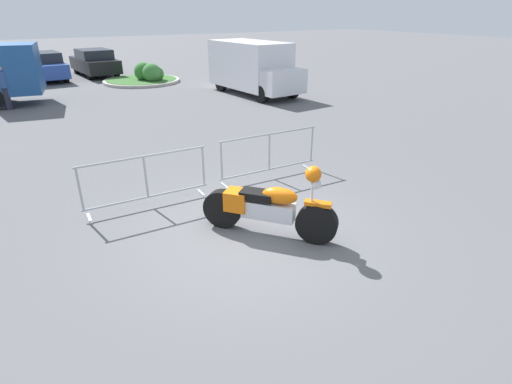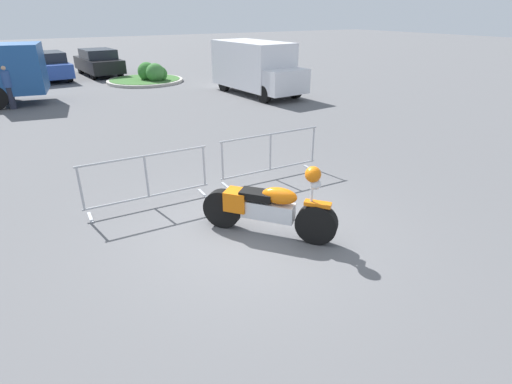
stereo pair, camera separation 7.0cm
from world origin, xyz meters
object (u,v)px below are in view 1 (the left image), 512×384
Objects in this scene: delivery_van at (253,66)px; parked_car_black at (95,62)px; parked_car_blue at (43,66)px; motorcycle at (268,207)px; pedestrian at (4,86)px; crowd_barrier_far at (269,155)px; crowd_barrier_near at (146,180)px.

delivery_van reaches higher than parked_car_black.
parked_car_black is (2.80, 0.36, 0.00)m from parked_car_blue.
parked_car_black is at bearing 136.71° from motorcycle.
pedestrian reaches higher than motorcycle.
crowd_barrier_far is at bearing 106.86° from motorcycle.
crowd_barrier_near is at bearing -24.04° from pedestrian.
pedestrian is (-4.90, 11.29, 0.36)m from crowd_barrier_far.
delivery_van reaches higher than pedestrian.
parked_car_black is 8.98m from pedestrian.
parked_car_black is at bearing -157.13° from delivery_van.
crowd_barrier_far is 18.84m from parked_car_black.
delivery_van reaches higher than motorcycle.
parked_car_blue is at bearing 89.87° from crowd_barrier_near.
motorcycle is 13.90m from pedestrian.
crowd_barrier_near and crowd_barrier_far have the same top height.
delivery_van is (6.43, 11.18, 0.72)m from motorcycle.
delivery_van reaches higher than crowd_barrier_near.
crowd_barrier_near is 0.55× the size of parked_car_blue.
delivery_van is 1.12× the size of parked_car_black.
pedestrian reaches higher than parked_car_black.
delivery_van is (4.99, 9.02, 0.68)m from crowd_barrier_far.
parked_car_blue is (0.04, 18.48, 0.21)m from crowd_barrier_near.
pedestrian is at bearing 100.14° from crowd_barrier_near.
parked_car_blue is (-7.83, 9.46, -0.48)m from delivery_van.
parked_car_black is at bearing -86.96° from parked_car_blue.
crowd_barrier_far is at bearing -10.71° from pedestrian.
parked_car_blue reaches higher than crowd_barrier_far.
parked_car_blue reaches higher than crowd_barrier_near.
pedestrian reaches higher than crowd_barrier_far.
crowd_barrier_near is 19.05m from parked_car_black.
crowd_barrier_near is (-1.44, 2.17, 0.04)m from motorcycle.
delivery_van is at bearing 48.88° from crowd_barrier_near.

